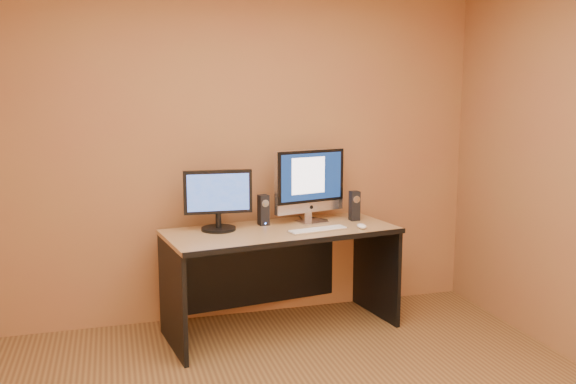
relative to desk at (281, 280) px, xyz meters
The scene contains 10 objects.
walls 1.85m from the desk, 100.64° to the right, with size 4.00×4.00×2.60m, color olive, non-canonical shape.
desk is the anchor object (origin of this frame).
imac 0.74m from the desk, 28.68° to the left, with size 0.59×0.22×0.57m, color silver, non-canonical shape.
second_monitor 0.75m from the desk, 167.93° to the left, with size 0.50×0.25×0.44m, color black, non-canonical shape.
speaker_left 0.53m from the desk, 117.42° to the left, with size 0.07×0.07×0.23m, color black, non-canonical shape.
speaker_right 0.81m from the desk, 12.48° to the left, with size 0.07×0.07×0.23m, color black, non-canonical shape.
keyboard 0.48m from the desk, 29.34° to the right, with size 0.45×0.12×0.02m, color silver.
mouse 0.71m from the desk, 14.13° to the right, with size 0.06×0.11×0.04m, color white.
cable_a 0.60m from the desk, 37.63° to the left, with size 0.01×0.01×0.23m, color black.
cable_b 0.55m from the desk, 50.89° to the left, with size 0.01×0.01×0.19m, color black.
Camera 1 is at (-0.86, -2.58, 1.76)m, focal length 38.00 mm.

